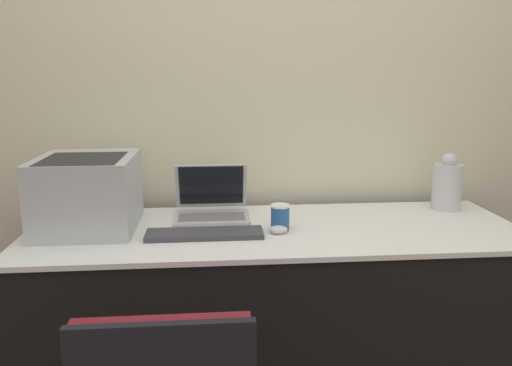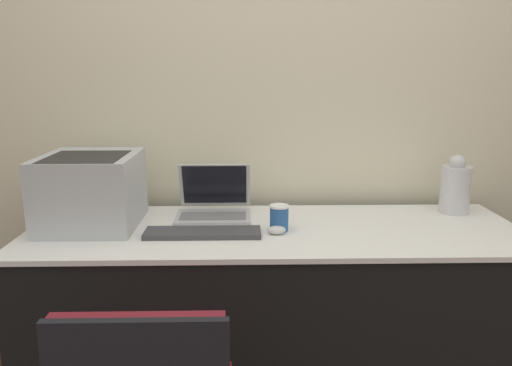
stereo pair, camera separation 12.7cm
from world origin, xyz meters
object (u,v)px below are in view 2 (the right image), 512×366
(external_keyboard, at_px, (203,233))
(coffee_cup, at_px, (279,218))
(laptop_left, at_px, (214,205))
(mouse, at_px, (275,230))
(printer, at_px, (91,188))
(metal_pitcher, at_px, (455,187))

(external_keyboard, xyz_separation_m, coffee_cup, (0.30, 0.05, 0.04))
(laptop_left, relative_size, mouse, 4.41)
(printer, bearing_deg, laptop_left, 13.74)
(coffee_cup, bearing_deg, metal_pitcher, 16.84)
(laptop_left, height_order, coffee_cup, laptop_left)
(coffee_cup, bearing_deg, printer, 173.37)
(external_keyboard, distance_m, coffee_cup, 0.31)
(external_keyboard, xyz_separation_m, metal_pitcher, (1.10, 0.30, 0.11))
(printer, height_order, mouse, printer)
(laptop_left, xyz_separation_m, metal_pitcher, (1.08, 0.03, 0.07))
(coffee_cup, relative_size, metal_pitcher, 0.40)
(printer, relative_size, laptop_left, 1.31)
(coffee_cup, xyz_separation_m, mouse, (-0.02, -0.05, -0.04))
(laptop_left, height_order, mouse, laptop_left)
(printer, height_order, external_keyboard, printer)
(printer, height_order, coffee_cup, printer)
(external_keyboard, relative_size, coffee_cup, 4.32)
(external_keyboard, relative_size, mouse, 6.23)
(external_keyboard, distance_m, metal_pitcher, 1.15)
(laptop_left, distance_m, mouse, 0.36)
(external_keyboard, bearing_deg, laptop_left, 83.97)
(printer, xyz_separation_m, coffee_cup, (0.76, -0.09, -0.11))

